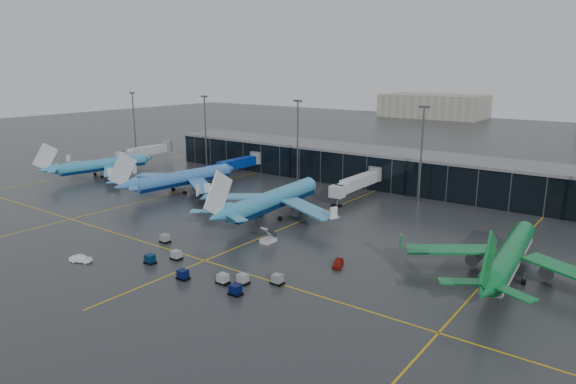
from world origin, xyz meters
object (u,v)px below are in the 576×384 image
Objects in this scene: baggage_carts at (204,268)px; service_van_red at (338,263)px; airliner_klm_west at (103,158)px; mobile_airstair at (268,239)px; service_van_white at (81,259)px; airliner_klm_near at (274,188)px; airliner_aer_lingus at (511,242)px; airliner_arkefly at (184,169)px.

service_van_red is (17.55, 16.42, -0.05)m from baggage_carts.
airliner_klm_west is 9.52× the size of service_van_red.
mobile_airstair is (-0.90, 19.18, 0.01)m from baggage_carts.
airliner_klm_near is at bearing -36.97° from service_van_white.
airliner_aer_lingus is at bearing -82.55° from service_van_white.
service_van_white is (-65.39, -40.02, -5.72)m from airliner_aer_lingus.
airliner_arkefly reaches higher than service_van_white.
service_van_white is at bearing -152.46° from airliner_aer_lingus.
airliner_aer_lingus is 1.24× the size of baggage_carts.
airliner_klm_west reaches higher than baggage_carts.
baggage_carts is 8.11× the size of service_van_red.
airliner_arkefly is at bearing 140.62° from baggage_carts.
airliner_klm_near is at bearing 170.87° from airliner_aer_lingus.
airliner_arkefly is 0.93× the size of airliner_klm_near.
service_van_white is at bearing -27.05° from airliner_klm_west.
airliner_arkefly is at bearing 168.63° from airliner_klm_near.
mobile_airstair is at bearing -16.39° from airliner_arkefly.
service_van_red is at bearing -80.09° from service_van_white.
service_van_white is (63.86, -48.41, -5.39)m from airliner_klm_west.
airliner_klm_near reaches higher than airliner_arkefly.
baggage_carts is 24.14m from service_van_white.
airliner_klm_near is 10.99× the size of service_van_white.
airliner_arkefly is 51.71m from mobile_airstair.
baggage_carts is (48.11, -39.49, -5.74)m from airliner_arkefly.
airliner_aer_lingus is (55.04, -5.00, -0.59)m from airliner_klm_near.
service_van_red is (18.45, -2.76, -0.06)m from mobile_airstair.
mobile_airstair is at bearing -60.05° from airliner_klm_near.
airliner_klm_near reaches higher than baggage_carts.
airliner_klm_near is 1.09× the size of airliner_aer_lingus.
service_van_red is (29.11, -18.47, -6.29)m from airliner_klm_near.
airliner_aer_lingus is 46.00m from mobile_airstair.
service_van_red is (65.66, -23.07, -5.79)m from airliner_arkefly.
mobile_airstair reaches higher than service_van_white.
airliner_klm_west is at bearing 28.81° from service_van_white.
airliner_aer_lingus is at bearing -9.39° from airliner_klm_near.
airliner_arkefly is 92.09m from airliner_aer_lingus.
airliner_klm_near reaches higher than airliner_aer_lingus.
mobile_airstair is 36.07m from service_van_white.
baggage_carts reaches higher than service_van_white.
airliner_aer_lingus is at bearing 5.53° from service_van_red.
baggage_carts is 24.04m from service_van_red.
service_van_red is (-25.93, -13.47, -5.69)m from airliner_aer_lingus.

